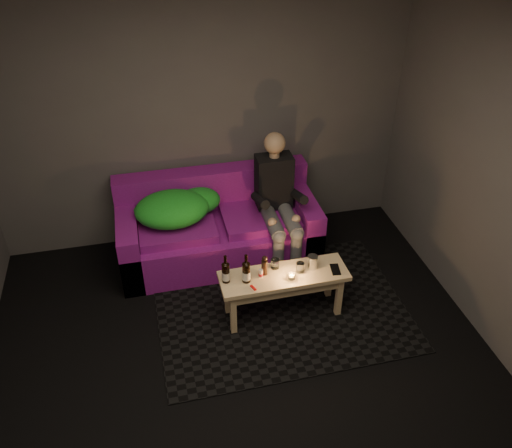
{
  "coord_description": "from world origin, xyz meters",
  "views": [
    {
      "loc": [
        -0.57,
        -2.48,
        3.36
      ],
      "look_at": [
        0.35,
        1.46,
        0.55
      ],
      "focal_mm": 38.0,
      "sensor_mm": 36.0,
      "label": 1
    }
  ],
  "objects_px": {
    "steel_cup": "(312,262)",
    "sofa": "(218,229)",
    "person": "(278,199)",
    "coffee_table": "(284,281)",
    "beer_bottle_a": "(226,272)",
    "beer_bottle_b": "(246,272)"
  },
  "relations": [
    {
      "from": "steel_cup",
      "to": "beer_bottle_b",
      "type": "bearing_deg",
      "value": -175.54
    },
    {
      "from": "person",
      "to": "beer_bottle_a",
      "type": "bearing_deg",
      "value": -129.12
    },
    {
      "from": "coffee_table",
      "to": "beer_bottle_b",
      "type": "height_order",
      "value": "beer_bottle_b"
    },
    {
      "from": "steel_cup",
      "to": "beer_bottle_a",
      "type": "bearing_deg",
      "value": -179.27
    },
    {
      "from": "steel_cup",
      "to": "person",
      "type": "bearing_deg",
      "value": 96.75
    },
    {
      "from": "beer_bottle_a",
      "to": "beer_bottle_b",
      "type": "bearing_deg",
      "value": -12.45
    },
    {
      "from": "beer_bottle_b",
      "to": "steel_cup",
      "type": "distance_m",
      "value": 0.58
    },
    {
      "from": "person",
      "to": "beer_bottle_b",
      "type": "bearing_deg",
      "value": -120.28
    },
    {
      "from": "beer_bottle_a",
      "to": "beer_bottle_b",
      "type": "height_order",
      "value": "beer_bottle_b"
    },
    {
      "from": "person",
      "to": "coffee_table",
      "type": "distance_m",
      "value": 0.88
    },
    {
      "from": "coffee_table",
      "to": "beer_bottle_b",
      "type": "xyz_separation_m",
      "value": [
        -0.32,
        -0.02,
        0.18
      ]
    },
    {
      "from": "sofa",
      "to": "beer_bottle_a",
      "type": "bearing_deg",
      "value": -95.31
    },
    {
      "from": "beer_bottle_a",
      "to": "steel_cup",
      "type": "bearing_deg",
      "value": 0.73
    },
    {
      "from": "steel_cup",
      "to": "coffee_table",
      "type": "bearing_deg",
      "value": -173.32
    },
    {
      "from": "beer_bottle_b",
      "to": "steel_cup",
      "type": "bearing_deg",
      "value": 4.46
    },
    {
      "from": "sofa",
      "to": "steel_cup",
      "type": "relative_size",
      "value": 15.7
    },
    {
      "from": "steel_cup",
      "to": "sofa",
      "type": "bearing_deg",
      "value": 124.74
    },
    {
      "from": "sofa",
      "to": "person",
      "type": "distance_m",
      "value": 0.68
    },
    {
      "from": "beer_bottle_a",
      "to": "steel_cup",
      "type": "height_order",
      "value": "beer_bottle_a"
    },
    {
      "from": "beer_bottle_b",
      "to": "coffee_table",
      "type": "bearing_deg",
      "value": 2.71
    },
    {
      "from": "coffee_table",
      "to": "steel_cup",
      "type": "height_order",
      "value": "steel_cup"
    },
    {
      "from": "coffee_table",
      "to": "beer_bottle_a",
      "type": "relative_size",
      "value": 4.11
    }
  ]
}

